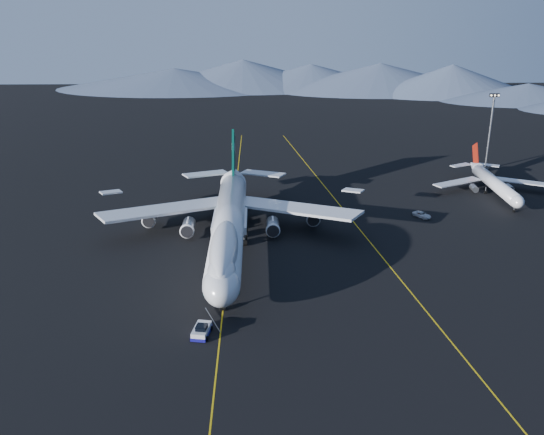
{
  "coord_description": "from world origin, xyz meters",
  "views": [
    {
      "loc": [
        6.4,
        -119.61,
        51.98
      ],
      "look_at": [
        9.24,
        3.31,
        6.0
      ],
      "focal_mm": 40.0,
      "sensor_mm": 36.0,
      "label": 1
    }
  ],
  "objects_px": {
    "pushback_tug": "(202,331)",
    "service_van": "(422,215)",
    "floodlight_mast": "(490,132)",
    "boeing_747": "(229,224)",
    "second_jet": "(494,183)"
  },
  "relations": [
    {
      "from": "pushback_tug",
      "to": "service_van",
      "type": "relative_size",
      "value": 1.09
    },
    {
      "from": "service_van",
      "to": "boeing_747",
      "type": "bearing_deg",
      "value": 167.07
    },
    {
      "from": "boeing_747",
      "to": "service_van",
      "type": "relative_size",
      "value": 15.09
    },
    {
      "from": "boeing_747",
      "to": "pushback_tug",
      "type": "bearing_deg",
      "value": -94.97
    },
    {
      "from": "pushback_tug",
      "to": "boeing_747",
      "type": "bearing_deg",
      "value": 94.67
    },
    {
      "from": "second_jet",
      "to": "floodlight_mast",
      "type": "xyz_separation_m",
      "value": [
        6.71,
        24.3,
        8.71
      ]
    },
    {
      "from": "boeing_747",
      "to": "service_van",
      "type": "height_order",
      "value": "boeing_747"
    },
    {
      "from": "second_jet",
      "to": "service_van",
      "type": "distance_m",
      "value": 29.96
    },
    {
      "from": "pushback_tug",
      "to": "service_van",
      "type": "xyz_separation_m",
      "value": [
        49.4,
        53.18,
        -0.0
      ]
    },
    {
      "from": "second_jet",
      "to": "pushback_tug",
      "type": "bearing_deg",
      "value": -112.26
    },
    {
      "from": "service_van",
      "to": "pushback_tug",
      "type": "bearing_deg",
      "value": -167.72
    },
    {
      "from": "pushback_tug",
      "to": "second_jet",
      "type": "distance_m",
      "value": 102.1
    },
    {
      "from": "service_van",
      "to": "floodlight_mast",
      "type": "height_order",
      "value": "floodlight_mast"
    },
    {
      "from": "service_van",
      "to": "floodlight_mast",
      "type": "bearing_deg",
      "value": 19.06
    },
    {
      "from": "boeing_747",
      "to": "floodlight_mast",
      "type": "xyz_separation_m",
      "value": [
        77.09,
        60.73,
        6.09
      ]
    }
  ]
}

